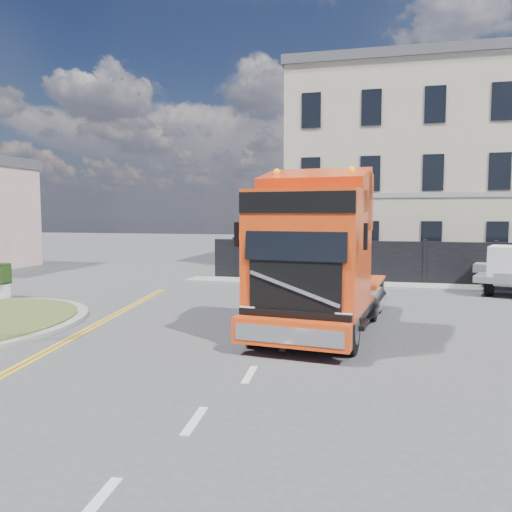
# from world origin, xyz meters

# --- Properties ---
(ground) EXTENTS (120.00, 120.00, 0.00)m
(ground) POSITION_xyz_m (0.00, 0.00, 0.00)
(ground) COLOR #424244
(ground) RESTS_ON ground
(hoarding_fence) EXTENTS (18.80, 0.25, 2.00)m
(hoarding_fence) POSITION_xyz_m (6.55, 9.00, 1.00)
(hoarding_fence) COLOR black
(hoarding_fence) RESTS_ON ground
(georgian_building) EXTENTS (12.30, 10.30, 12.80)m
(georgian_building) POSITION_xyz_m (6.00, 16.50, 5.77)
(georgian_building) COLOR #B2A28E
(georgian_building) RESTS_ON ground
(pavement_far) EXTENTS (20.00, 1.60, 0.12)m
(pavement_far) POSITION_xyz_m (6.00, 8.10, 0.06)
(pavement_far) COLOR gray
(pavement_far) RESTS_ON ground
(truck) EXTENTS (3.50, 7.51, 4.34)m
(truck) POSITION_xyz_m (3.28, -1.56, 1.95)
(truck) COLOR black
(truck) RESTS_ON ground
(flatbed_pickup) EXTENTS (3.29, 5.20, 1.99)m
(flatbed_pickup) POSITION_xyz_m (10.20, 7.08, 1.07)
(flatbed_pickup) COLOR slate
(flatbed_pickup) RESTS_ON ground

